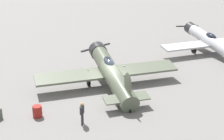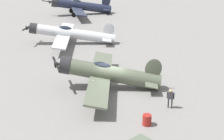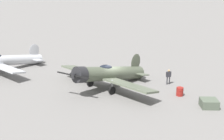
% 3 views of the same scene
% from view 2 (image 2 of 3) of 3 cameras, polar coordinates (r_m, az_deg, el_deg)
% --- Properties ---
extents(ground_plane, '(400.00, 400.00, 0.00)m').
position_cam_2_polar(ground_plane, '(31.82, -0.00, -3.01)').
color(ground_plane, slate).
extents(airplane_foreground, '(12.38, 9.86, 3.10)m').
position_cam_2_polar(airplane_foreground, '(31.25, -0.93, -0.53)').
color(airplane_foreground, '#4C5442').
rests_on(airplane_foreground, ground_plane).
extents(airplane_mid_apron, '(11.48, 11.52, 2.85)m').
position_cam_2_polar(airplane_mid_apron, '(44.51, -6.93, 5.95)').
color(airplane_mid_apron, '#B7BABF').
rests_on(airplane_mid_apron, ground_plane).
extents(airplane_far_line, '(13.24, 11.80, 3.32)m').
position_cam_2_polar(airplane_far_line, '(60.68, -5.32, 10.41)').
color(airplane_far_line, '#1E2338').
rests_on(airplane_far_line, ground_plane).
extents(ground_crew_mechanic, '(0.43, 0.54, 1.62)m').
position_cam_2_polar(ground_crew_mechanic, '(28.37, 9.53, -4.36)').
color(ground_crew_mechanic, '#2D2D33').
rests_on(ground_crew_mechanic, ground_plane).
extents(fuel_drum, '(0.69, 0.69, 0.82)m').
position_cam_2_polar(fuel_drum, '(26.01, 5.73, -8.12)').
color(fuel_drum, maroon).
rests_on(fuel_drum, ground_plane).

